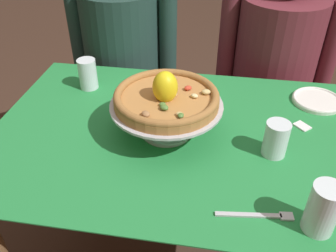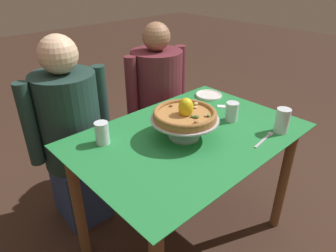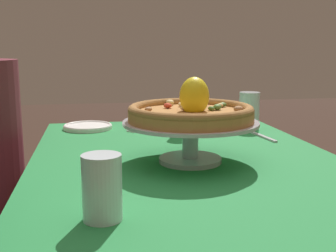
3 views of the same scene
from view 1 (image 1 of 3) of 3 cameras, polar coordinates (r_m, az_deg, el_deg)
The scene contains 11 objects.
dining_table at distance 1.21m, azimuth 1.48°, elevation -5.70°, with size 1.20×0.82×0.76m.
pizza_stand at distance 1.09m, azimuth -0.29°, elevation 2.14°, with size 0.34×0.34×0.11m.
pizza at distance 1.06m, azimuth -0.29°, elevation 4.59°, with size 0.32×0.32×0.11m.
water_glass_back_left at distance 1.38m, azimuth -12.66°, elevation 7.87°, with size 0.07×0.07×0.11m.
water_glass_side_right at distance 1.07m, azimuth 16.79°, elevation -2.30°, with size 0.07×0.07×0.11m.
water_glass_front_right at distance 0.90m, azimuth 23.38°, elevation -12.45°, with size 0.07×0.07×0.13m.
side_plate at distance 1.39m, azimuth 22.73°, elevation 3.84°, with size 0.17×0.17×0.02m.
dinner_fork at distance 0.92m, azimuth 14.35°, elevation -13.68°, with size 0.19×0.04×0.01m.
sugar_packet at distance 1.24m, azimuth 20.65°, elevation -0.02°, with size 0.05×0.04×0.01m, color white.
diner_left at distance 1.81m, azimuth -6.93°, elevation 8.21°, with size 0.52×0.38×1.22m.
diner_right at distance 1.78m, azimuth 15.95°, elevation 6.24°, with size 0.52×0.38×1.20m.
Camera 1 is at (0.12, -0.89, 1.45)m, focal length 38.15 mm.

